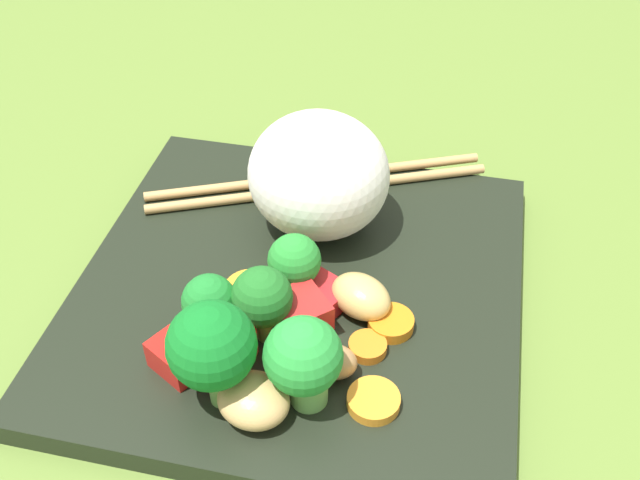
% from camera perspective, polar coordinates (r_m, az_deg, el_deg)
% --- Properties ---
extents(ground_plane, '(1.10, 1.10, 0.02)m').
position_cam_1_polar(ground_plane, '(0.48, -1.59, -5.50)').
color(ground_plane, olive).
extents(square_plate, '(0.27, 0.27, 0.02)m').
position_cam_1_polar(square_plate, '(0.46, -1.63, -4.00)').
color(square_plate, black).
rests_on(square_plate, ground_plane).
extents(rice_mound, '(0.11, 0.11, 0.08)m').
position_cam_1_polar(rice_mound, '(0.47, 0.26, 4.95)').
color(rice_mound, white).
rests_on(rice_mound, square_plate).
extents(broccoli_floret_0, '(0.03, 0.03, 0.04)m').
position_cam_1_polar(broccoli_floret_0, '(0.41, -8.42, -4.89)').
color(broccoli_floret_0, '#84BB52').
rests_on(broccoli_floret_0, square_plate).
extents(broccoli_floret_1, '(0.03, 0.03, 0.04)m').
position_cam_1_polar(broccoli_floret_1, '(0.43, -2.62, -1.54)').
color(broccoli_floret_1, '#7CBB60').
rests_on(broccoli_floret_1, square_plate).
extents(broccoli_floret_2, '(0.04, 0.04, 0.06)m').
position_cam_1_polar(broccoli_floret_2, '(0.38, -1.26, -9.13)').
color(broccoli_floret_2, '#6CAB53').
rests_on(broccoli_floret_2, square_plate).
extents(broccoli_floret_3, '(0.05, 0.05, 0.06)m').
position_cam_1_polar(broccoli_floret_3, '(0.38, -8.27, -8.15)').
color(broccoli_floret_3, '#639945').
rests_on(broccoli_floret_3, square_plate).
extents(broccoli_floret_4, '(0.03, 0.03, 0.05)m').
position_cam_1_polar(broccoli_floret_4, '(0.41, -4.47, -4.48)').
color(broccoli_floret_4, '#679E4D').
rests_on(broccoli_floret_4, square_plate).
extents(carrot_slice_0, '(0.04, 0.04, 0.01)m').
position_cam_1_polar(carrot_slice_0, '(0.42, -1.88, -8.67)').
color(carrot_slice_0, orange).
rests_on(carrot_slice_0, square_plate).
extents(carrot_slice_1, '(0.04, 0.04, 0.01)m').
position_cam_1_polar(carrot_slice_1, '(0.43, 5.44, -6.35)').
color(carrot_slice_1, orange).
rests_on(carrot_slice_1, square_plate).
extents(carrot_slice_2, '(0.03, 0.03, 0.01)m').
position_cam_1_polar(carrot_slice_2, '(0.42, 3.67, -8.16)').
color(carrot_slice_2, orange).
rests_on(carrot_slice_2, square_plate).
extents(carrot_slice_3, '(0.04, 0.04, 0.01)m').
position_cam_1_polar(carrot_slice_3, '(0.45, -5.36, -3.87)').
color(carrot_slice_3, orange).
rests_on(carrot_slice_3, square_plate).
extents(carrot_slice_4, '(0.03, 0.03, 0.01)m').
position_cam_1_polar(carrot_slice_4, '(0.40, 4.12, -12.18)').
color(carrot_slice_4, orange).
rests_on(carrot_slice_4, square_plate).
extents(pepper_chunk_0, '(0.04, 0.04, 0.01)m').
position_cam_1_polar(pepper_chunk_0, '(0.44, -0.11, -4.35)').
color(pepper_chunk_0, red).
rests_on(pepper_chunk_0, square_plate).
extents(pepper_chunk_1, '(0.02, 0.02, 0.02)m').
position_cam_1_polar(pepper_chunk_1, '(0.41, -6.60, -8.27)').
color(pepper_chunk_1, red).
rests_on(pepper_chunk_1, square_plate).
extents(pepper_chunk_2, '(0.04, 0.04, 0.02)m').
position_cam_1_polar(pepper_chunk_2, '(0.42, -1.53, -5.82)').
color(pepper_chunk_2, red).
rests_on(pepper_chunk_2, square_plate).
extents(pepper_chunk_3, '(0.04, 0.04, 0.02)m').
position_cam_1_polar(pepper_chunk_3, '(0.41, -10.65, -8.59)').
color(pepper_chunk_3, red).
rests_on(pepper_chunk_3, square_plate).
extents(chicken_piece_0, '(0.02, 0.03, 0.02)m').
position_cam_1_polar(chicken_piece_0, '(0.40, 1.01, -9.30)').
color(chicken_piece_0, '#B18150').
rests_on(chicken_piece_0, square_plate).
extents(chicken_piece_1, '(0.04, 0.05, 0.02)m').
position_cam_1_polar(chicken_piece_1, '(0.39, -4.83, -12.18)').
color(chicken_piece_1, tan).
rests_on(chicken_piece_1, square_plate).
extents(chicken_piece_3, '(0.04, 0.05, 0.02)m').
position_cam_1_polar(chicken_piece_3, '(0.43, 3.15, -4.33)').
color(chicken_piece_3, tan).
rests_on(chicken_piece_3, square_plate).
extents(chopstick_pair, '(0.11, 0.23, 0.01)m').
position_cam_1_polar(chopstick_pair, '(0.53, -0.20, 4.42)').
color(chopstick_pair, tan).
rests_on(chopstick_pair, square_plate).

